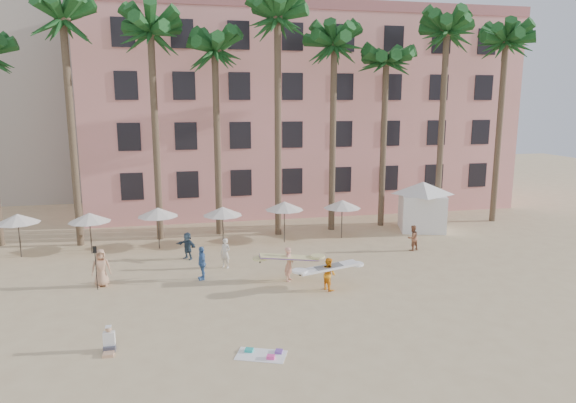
{
  "coord_description": "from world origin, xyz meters",
  "views": [
    {
      "loc": [
        -3.63,
        -19.53,
        9.12
      ],
      "look_at": [
        1.86,
        6.0,
        4.0
      ],
      "focal_mm": 32.0,
      "sensor_mm": 36.0,
      "label": 1
    }
  ],
  "objects_px": {
    "cabana": "(422,201)",
    "carrier_white": "(328,272)",
    "pink_hotel": "(297,114)",
    "carrier_yellow": "(289,262)"
  },
  "relations": [
    {
      "from": "pink_hotel",
      "to": "carrier_white",
      "type": "bearing_deg",
      "value": -99.2
    },
    {
      "from": "carrier_yellow",
      "to": "carrier_white",
      "type": "height_order",
      "value": "carrier_yellow"
    },
    {
      "from": "pink_hotel",
      "to": "carrier_yellow",
      "type": "xyz_separation_m",
      "value": [
        -5.27,
        -20.87,
        -7.0
      ]
    },
    {
      "from": "pink_hotel",
      "to": "cabana",
      "type": "relative_size",
      "value": 6.2
    },
    {
      "from": "cabana",
      "to": "carrier_white",
      "type": "height_order",
      "value": "cabana"
    },
    {
      "from": "cabana",
      "to": "carrier_white",
      "type": "relative_size",
      "value": 1.82
    },
    {
      "from": "cabana",
      "to": "pink_hotel",
      "type": "bearing_deg",
      "value": 117.16
    },
    {
      "from": "pink_hotel",
      "to": "carrier_white",
      "type": "height_order",
      "value": "pink_hotel"
    },
    {
      "from": "cabana",
      "to": "carrier_yellow",
      "type": "xyz_separation_m",
      "value": [
        -11.61,
        -8.5,
        -1.06
      ]
    },
    {
      "from": "carrier_white",
      "to": "cabana",
      "type": "bearing_deg",
      "value": 45.45
    }
  ]
}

